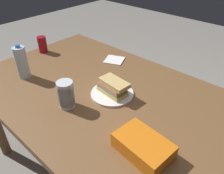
% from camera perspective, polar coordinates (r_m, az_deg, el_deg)
% --- Properties ---
extents(ground_plane, '(8.00, 8.00, 0.00)m').
position_cam_1_polar(ground_plane, '(1.79, -0.32, -21.78)').
color(ground_plane, gray).
extents(dining_table, '(1.73, 1.01, 0.74)m').
position_cam_1_polar(dining_table, '(1.29, -0.42, -5.14)').
color(dining_table, brown).
rests_on(dining_table, ground_plane).
extents(paper_plate, '(0.24, 0.24, 0.01)m').
position_cam_1_polar(paper_plate, '(1.25, 0.00, -1.67)').
color(paper_plate, white).
rests_on(paper_plate, dining_table).
extents(sandwich, '(0.19, 0.11, 0.08)m').
position_cam_1_polar(sandwich, '(1.22, 0.18, 0.07)').
color(sandwich, '#DBB26B').
rests_on(sandwich, paper_plate).
extents(soda_can_red, '(0.07, 0.07, 0.12)m').
position_cam_1_polar(soda_can_red, '(1.79, -17.64, 10.48)').
color(soda_can_red, maroon).
rests_on(soda_can_red, dining_table).
extents(chip_bag, '(0.24, 0.17, 0.07)m').
position_cam_1_polar(chip_bag, '(0.93, 8.07, -14.99)').
color(chip_bag, orange).
rests_on(chip_bag, dining_table).
extents(water_bottle_tall, '(0.07, 0.07, 0.22)m').
position_cam_1_polar(water_bottle_tall, '(1.47, -22.41, 5.92)').
color(water_bottle_tall, silver).
rests_on(water_bottle_tall, dining_table).
extents(plastic_cup_stack, '(0.08, 0.08, 0.15)m').
position_cam_1_polar(plastic_cup_stack, '(1.15, -11.87, -1.89)').
color(plastic_cup_stack, silver).
rests_on(plastic_cup_stack, dining_table).
extents(paper_napkin, '(0.17, 0.17, 0.01)m').
position_cam_1_polar(paper_napkin, '(1.60, 0.61, 7.04)').
color(paper_napkin, white).
rests_on(paper_napkin, dining_table).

